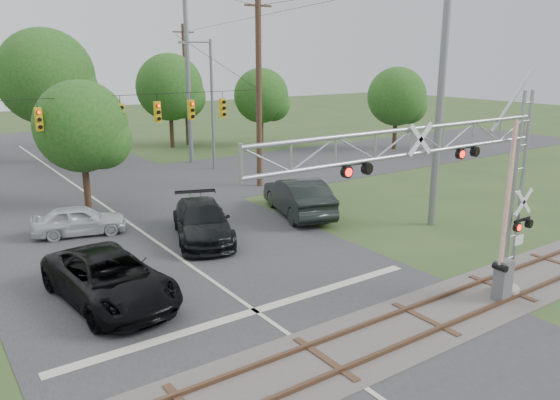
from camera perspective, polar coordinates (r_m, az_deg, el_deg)
ground at (r=14.14m, az=10.16°, el=-19.62°), size 160.00×160.00×0.00m
road_main at (r=21.46m, az=-9.07°, el=-7.01°), size 14.00×90.00×0.02m
road_cross at (r=34.09m, az=-19.46°, el=0.59°), size 90.00×12.00×0.02m
railroad_track at (r=15.35m, az=4.70°, el=-16.24°), size 90.00×3.20×0.17m
crossing_gantry at (r=16.66m, az=18.10°, el=1.51°), size 10.97×0.88×6.90m
traffic_signal_span at (r=29.65m, az=-16.64°, el=9.72°), size 19.34×0.36×11.50m
pickup_black at (r=18.99m, az=-17.37°, el=-7.82°), size 3.41×6.28×1.67m
car_dark at (r=24.40m, az=-8.13°, el=-2.21°), size 4.13×6.15×1.66m
sedan_silver at (r=26.40m, az=-20.23°, el=-1.98°), size 4.36×2.66×1.39m
suv_dark at (r=27.85m, az=1.92°, el=0.38°), size 3.61×6.17×1.92m
streetlight at (r=38.71m, az=-7.35°, el=10.48°), size 2.39×0.25×8.98m
utility_poles at (r=33.00m, az=-15.46°, el=11.24°), size 25.42×29.27×13.20m
treeline at (r=42.46m, az=-27.21°, el=9.85°), size 58.31×24.68×9.90m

